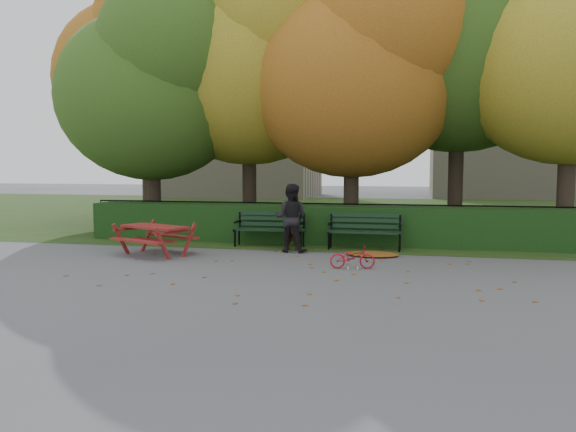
% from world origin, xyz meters
% --- Properties ---
extents(ground, '(90.00, 90.00, 0.00)m').
position_xyz_m(ground, '(0.00, 0.00, 0.00)').
color(ground, slate).
rests_on(ground, ground).
extents(grass_strip, '(90.00, 90.00, 0.00)m').
position_xyz_m(grass_strip, '(0.00, 14.00, 0.01)').
color(grass_strip, '#203C18').
rests_on(grass_strip, ground).
extents(building_left, '(10.00, 7.00, 15.00)m').
position_xyz_m(building_left, '(-9.00, 26.00, 7.50)').
color(building_left, '#9F947E').
rests_on(building_left, ground).
extents(building_right, '(9.00, 6.00, 12.00)m').
position_xyz_m(building_right, '(8.00, 28.00, 6.00)').
color(building_right, '#9F947E').
rests_on(building_right, ground).
extents(hedge, '(13.00, 0.90, 1.00)m').
position_xyz_m(hedge, '(0.00, 4.50, 0.50)').
color(hedge, black).
rests_on(hedge, ground).
extents(iron_fence, '(14.00, 0.04, 1.02)m').
position_xyz_m(iron_fence, '(0.00, 5.30, 0.54)').
color(iron_fence, black).
rests_on(iron_fence, ground).
extents(tree_a, '(5.88, 5.60, 7.48)m').
position_xyz_m(tree_a, '(-5.19, 5.58, 4.52)').
color(tree_a, '#2F241A').
rests_on(tree_a, ground).
extents(tree_b, '(6.72, 6.40, 8.79)m').
position_xyz_m(tree_b, '(-2.44, 6.75, 5.40)').
color(tree_b, '#2F241A').
rests_on(tree_b, ground).
extents(tree_c, '(6.30, 6.00, 8.00)m').
position_xyz_m(tree_c, '(0.83, 5.96, 4.82)').
color(tree_c, '#2F241A').
rests_on(tree_c, ground).
extents(tree_d, '(7.14, 6.80, 9.58)m').
position_xyz_m(tree_d, '(3.88, 7.23, 5.98)').
color(tree_d, '#2F241A').
rests_on(tree_d, ground).
extents(tree_f, '(6.93, 6.60, 9.19)m').
position_xyz_m(tree_f, '(-7.13, 9.24, 5.69)').
color(tree_f, '#2F241A').
rests_on(tree_f, ground).
extents(bench_left, '(1.80, 0.57, 0.88)m').
position_xyz_m(bench_left, '(-1.30, 3.70, 0.52)').
color(bench_left, black).
rests_on(bench_left, ground).
extents(bench_right, '(1.80, 0.57, 0.88)m').
position_xyz_m(bench_right, '(1.10, 3.70, 0.52)').
color(bench_right, black).
rests_on(bench_right, ground).
extents(picnic_table, '(1.98, 1.81, 0.78)m').
position_xyz_m(picnic_table, '(-3.54, 1.76, 0.53)').
color(picnic_table, maroon).
rests_on(picnic_table, ground).
extents(leaf_pile, '(1.32, 1.04, 0.08)m').
position_xyz_m(leaf_pile, '(1.37, 2.74, 0.04)').
color(leaf_pile, brown).
rests_on(leaf_pile, ground).
extents(leaf_scatter, '(9.00, 5.70, 0.01)m').
position_xyz_m(leaf_scatter, '(0.00, 0.30, 0.01)').
color(leaf_scatter, brown).
rests_on(leaf_scatter, ground).
extents(child, '(0.45, 0.32, 1.16)m').
position_xyz_m(child, '(-0.62, 3.20, 0.58)').
color(child, '#3C1713').
rests_on(child, ground).
extents(adult, '(0.84, 0.68, 1.63)m').
position_xyz_m(adult, '(-0.59, 2.90, 0.81)').
color(adult, black).
rests_on(adult, ground).
extents(bicycle, '(0.93, 0.46, 0.47)m').
position_xyz_m(bicycle, '(1.07, 1.04, 0.23)').
color(bicycle, '#AF1021').
rests_on(bicycle, ground).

